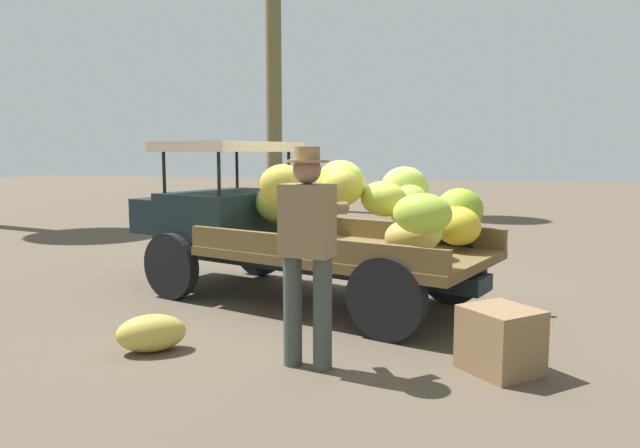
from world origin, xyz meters
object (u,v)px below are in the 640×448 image
truck (295,219)px  farmer (308,243)px  loose_banana_bunch (151,333)px  wooden_crate (500,340)px

truck → farmer: 2.26m
truck → farmer: truck is taller
truck → farmer: (-0.82, 2.10, 0.07)m
truck → loose_banana_bunch: size_ratio=7.97×
farmer → truck: bearing=28.5°
truck → loose_banana_bunch: truck is taller
farmer → loose_banana_bunch: 1.63m
loose_banana_bunch → truck: bearing=-105.1°
truck → wooden_crate: truck is taller
wooden_crate → loose_banana_bunch: bearing=7.1°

